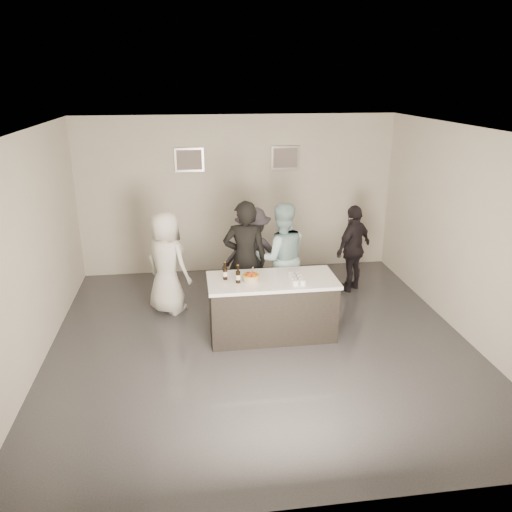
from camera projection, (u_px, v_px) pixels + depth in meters
name	position (u px, v px, depth m)	size (l,w,h in m)	color
floor	(261.00, 342.00, 7.26)	(6.00, 6.00, 0.00)	#3D3D42
ceiling	(261.00, 131.00, 6.25)	(6.00, 6.00, 0.00)	white
wall_back	(238.00, 195.00, 9.55)	(6.00, 0.04, 3.00)	beige
wall_front	(316.00, 362.00, 3.96)	(6.00, 0.04, 3.00)	beige
wall_left	(29.00, 254.00, 6.37)	(0.04, 6.00, 3.00)	beige
wall_right	(468.00, 235.00, 7.14)	(0.04, 6.00, 3.00)	beige
picture_left	(189.00, 160.00, 9.17)	(0.54, 0.04, 0.44)	#B2B2B7
picture_right	(285.00, 158.00, 9.40)	(0.54, 0.04, 0.44)	#B2B2B7
bar_counter	(272.00, 307.00, 7.32)	(1.86, 0.86, 0.90)	white
cake	(251.00, 278.00, 7.08)	(0.23, 0.23, 0.08)	orange
beer_bottle_a	(225.00, 271.00, 7.10)	(0.07, 0.07, 0.26)	black
beer_bottle_b	(238.00, 274.00, 6.99)	(0.07, 0.07, 0.26)	black
tumbler_cluster	(297.00, 278.00, 7.08)	(0.19, 0.40, 0.08)	#CC8F13
candles	(258.00, 288.00, 6.85)	(0.24, 0.08, 0.01)	pink
person_main_black	(245.00, 260.00, 7.78)	(0.69, 0.45, 1.89)	black
person_main_blue	(281.00, 258.00, 8.00)	(0.88, 0.68, 1.80)	#96BEC5
person_guest_left	(167.00, 263.00, 7.96)	(0.82, 0.53, 1.67)	white
person_guest_right	(353.00, 248.00, 8.81)	(0.92, 0.38, 1.56)	black
person_guest_back	(253.00, 254.00, 8.43)	(1.05, 0.60, 1.62)	#322F37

